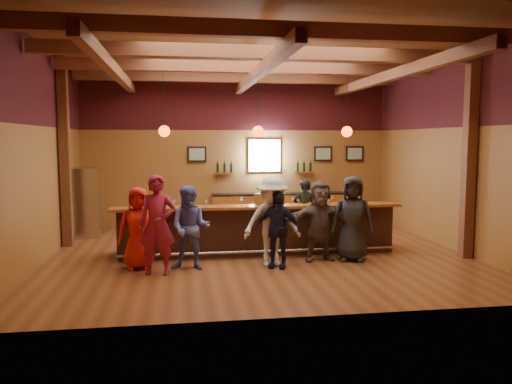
# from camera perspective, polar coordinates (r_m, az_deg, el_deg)

# --- Properties ---
(room) EXTENTS (9.04, 9.00, 4.52)m
(room) POSITION_cam_1_polar(r_m,az_deg,el_deg) (10.94, 0.19, 9.62)
(room) COLOR brown
(room) RESTS_ON ground
(bar_counter) EXTENTS (6.30, 1.07, 1.11)m
(bar_counter) POSITION_cam_1_polar(r_m,az_deg,el_deg) (11.19, 0.20, -4.30)
(bar_counter) COLOR black
(bar_counter) RESTS_ON ground
(back_bar_cabinet) EXTENTS (4.00, 0.52, 0.95)m
(back_bar_cabinet) POSITION_cam_1_polar(r_m,az_deg,el_deg) (14.87, 2.62, -1.92)
(back_bar_cabinet) COLOR brown
(back_bar_cabinet) RESTS_ON ground
(window) EXTENTS (0.95, 0.09, 0.95)m
(window) POSITION_cam_1_polar(r_m,az_deg,el_deg) (14.89, 0.97, 4.18)
(window) COLOR silver
(window) RESTS_ON room
(framed_pictures) EXTENTS (5.35, 0.05, 0.45)m
(framed_pictures) POSITION_cam_1_polar(r_m,az_deg,el_deg) (15.04, 4.24, 4.38)
(framed_pictures) COLOR black
(framed_pictures) RESTS_ON room
(wine_shelves) EXTENTS (3.00, 0.18, 0.30)m
(wine_shelves) POSITION_cam_1_polar(r_m,az_deg,el_deg) (14.84, 1.00, 2.52)
(wine_shelves) COLOR brown
(wine_shelves) RESTS_ON room
(pendant_lights) EXTENTS (4.24, 0.24, 1.37)m
(pendant_lights) POSITION_cam_1_polar(r_m,az_deg,el_deg) (10.86, 0.24, 6.98)
(pendant_lights) COLOR black
(pendant_lights) RESTS_ON room
(stainless_fridge) EXTENTS (0.70, 0.70, 1.80)m
(stainless_fridge) POSITION_cam_1_polar(r_m,az_deg,el_deg) (13.65, -18.79, -1.15)
(stainless_fridge) COLOR silver
(stainless_fridge) RESTS_ON ground
(customer_orange) EXTENTS (0.81, 0.54, 1.61)m
(customer_orange) POSITION_cam_1_polar(r_m,az_deg,el_deg) (10.02, -13.31, -4.03)
(customer_orange) COLOR red
(customer_orange) RESTS_ON ground
(customer_redvest) EXTENTS (0.74, 0.53, 1.88)m
(customer_redvest) POSITION_cam_1_polar(r_m,az_deg,el_deg) (9.50, -11.20, -3.69)
(customer_redvest) COLOR maroon
(customer_redvest) RESTS_ON ground
(customer_denim) EXTENTS (0.92, 0.80, 1.64)m
(customer_denim) POSITION_cam_1_polar(r_m,az_deg,el_deg) (9.77, -7.49, -4.10)
(customer_denim) COLOR #5564AA
(customer_denim) RESTS_ON ground
(customer_white) EXTENTS (1.20, 0.74, 1.79)m
(customer_white) POSITION_cam_1_polar(r_m,az_deg,el_deg) (9.98, 1.86, -3.38)
(customer_white) COLOR silver
(customer_white) RESTS_ON ground
(customer_navy) EXTENTS (0.97, 0.69, 1.53)m
(customer_navy) POSITION_cam_1_polar(r_m,az_deg,el_deg) (9.84, 2.42, -4.28)
(customer_navy) COLOR #1A1831
(customer_navy) RESTS_ON ground
(customer_brown) EXTENTS (1.59, 0.62, 1.68)m
(customer_brown) POSITION_cam_1_polar(r_m,az_deg,el_deg) (10.49, 7.29, -3.28)
(customer_brown) COLOR #534442
(customer_brown) RESTS_ON ground
(customer_dark) EXTENTS (0.99, 0.78, 1.78)m
(customer_dark) POSITION_cam_1_polar(r_m,az_deg,el_deg) (10.59, 10.96, -2.99)
(customer_dark) COLOR black
(customer_dark) RESTS_ON ground
(bartender) EXTENTS (0.60, 0.42, 1.54)m
(bartender) POSITION_cam_1_polar(r_m,az_deg,el_deg) (12.53, 5.54, -2.07)
(bartender) COLOR black
(bartender) RESTS_ON ground
(ice_bucket) EXTENTS (0.22, 0.22, 0.24)m
(ice_bucket) POSITION_cam_1_polar(r_m,az_deg,el_deg) (10.89, 0.41, -0.80)
(ice_bucket) COLOR brown
(ice_bucket) RESTS_ON bar_counter
(bottle_a) EXTENTS (0.07, 0.07, 0.32)m
(bottle_a) POSITION_cam_1_polar(r_m,az_deg,el_deg) (10.93, 3.09, -0.78)
(bottle_a) COLOR black
(bottle_a) RESTS_ON bar_counter
(bottle_b) EXTENTS (0.08, 0.08, 0.38)m
(bottle_b) POSITION_cam_1_polar(r_m,az_deg,el_deg) (11.10, 5.55, -0.57)
(bottle_b) COLOR black
(bottle_b) RESTS_ON bar_counter
(glass_a) EXTENTS (0.07, 0.07, 0.17)m
(glass_a) POSITION_cam_1_polar(r_m,az_deg,el_deg) (10.64, -14.04, -1.16)
(glass_a) COLOR silver
(glass_a) RESTS_ON bar_counter
(glass_b) EXTENTS (0.07, 0.07, 0.17)m
(glass_b) POSITION_cam_1_polar(r_m,az_deg,el_deg) (10.57, -9.30, -1.11)
(glass_b) COLOR silver
(glass_b) RESTS_ON bar_counter
(glass_c) EXTENTS (0.08, 0.08, 0.17)m
(glass_c) POSITION_cam_1_polar(r_m,az_deg,el_deg) (10.64, -7.77, -1.00)
(glass_c) COLOR silver
(glass_c) RESTS_ON bar_counter
(glass_d) EXTENTS (0.07, 0.07, 0.16)m
(glass_d) POSITION_cam_1_polar(r_m,az_deg,el_deg) (10.58, -5.66, -1.08)
(glass_d) COLOR silver
(glass_d) RESTS_ON bar_counter
(glass_e) EXTENTS (0.09, 0.09, 0.20)m
(glass_e) POSITION_cam_1_polar(r_m,az_deg,el_deg) (10.68, -1.61, -0.83)
(glass_e) COLOR silver
(glass_e) RESTS_ON bar_counter
(glass_f) EXTENTS (0.08, 0.08, 0.18)m
(glass_f) POSITION_cam_1_polar(r_m,az_deg,el_deg) (10.87, 4.19, -0.79)
(glass_f) COLOR silver
(glass_f) RESTS_ON bar_counter
(glass_g) EXTENTS (0.08, 0.08, 0.18)m
(glass_g) POSITION_cam_1_polar(r_m,az_deg,el_deg) (11.14, 8.55, -0.67)
(glass_g) COLOR silver
(glass_g) RESTS_ON bar_counter
(glass_h) EXTENTS (0.08, 0.08, 0.18)m
(glass_h) POSITION_cam_1_polar(r_m,az_deg,el_deg) (11.21, 10.45, -0.70)
(glass_h) COLOR silver
(glass_h) RESTS_ON bar_counter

